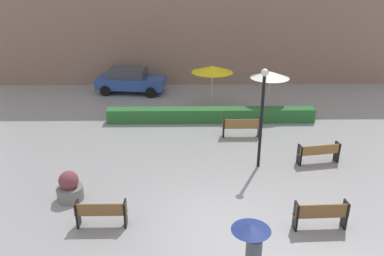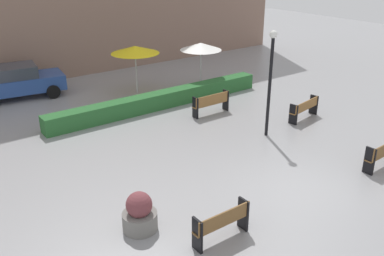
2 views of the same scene
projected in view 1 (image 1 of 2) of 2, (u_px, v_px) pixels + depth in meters
ground_plane at (208, 217)px, 12.43m from camera, size 60.00×60.00×0.00m
bench_near_right at (321, 214)px, 11.68m from camera, size 1.64×0.41×0.90m
bench_far_right at (319, 152)px, 15.69m from camera, size 1.77×0.65×0.83m
bench_near_left at (101, 212)px, 11.79m from camera, size 1.56×0.36×0.86m
bench_back_row at (241, 126)px, 18.18m from camera, size 1.78×0.36×0.91m
pedestrian_with_umbrella at (252, 250)px, 9.10m from camera, size 0.92×0.92×1.97m
planter_pot at (70, 188)px, 13.24m from camera, size 0.89×0.89×1.05m
lamp_post at (262, 109)px, 14.70m from camera, size 0.28×0.28×3.97m
patio_umbrella_yellow at (212, 69)px, 21.73m from camera, size 2.33×2.33×2.32m
patio_umbrella_white at (270, 75)px, 20.56m from camera, size 2.06×2.06×2.33m
hedge_strip at (211, 115)px, 20.08m from camera, size 10.59×0.70×0.71m
parked_car at (130, 80)px, 24.62m from camera, size 4.40×2.42×1.57m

